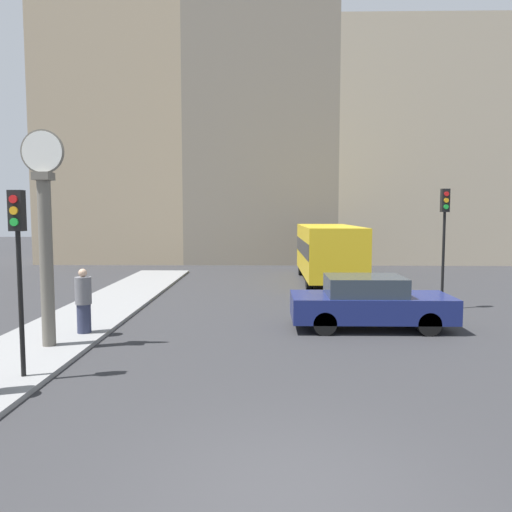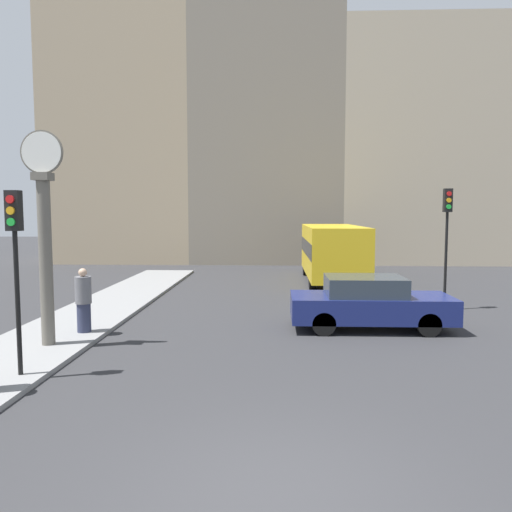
% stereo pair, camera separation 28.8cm
% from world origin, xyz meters
% --- Properties ---
extents(ground_plane, '(120.00, 120.00, 0.00)m').
position_xyz_m(ground_plane, '(0.00, 0.00, 0.00)').
color(ground_plane, '#2D2D30').
extents(sidewalk_corner, '(2.58, 23.17, 0.11)m').
position_xyz_m(sidewalk_corner, '(-5.77, 9.59, 0.05)').
color(sidewalk_corner, gray).
rests_on(sidewalk_corner, ground_plane).
extents(building_row, '(29.39, 5.00, 17.66)m').
position_xyz_m(building_row, '(-0.38, 27.28, 8.20)').
color(building_row, tan).
rests_on(building_row, ground_plane).
extents(sedan_car, '(4.39, 1.83, 1.47)m').
position_xyz_m(sedan_car, '(2.55, 8.29, 0.73)').
color(sedan_car, navy).
rests_on(sedan_car, ground_plane).
extents(bus_distant, '(2.47, 7.64, 2.60)m').
position_xyz_m(bus_distant, '(2.59, 17.81, 1.50)').
color(bus_distant, gold).
rests_on(bus_distant, ground_plane).
extents(traffic_light_near, '(0.26, 0.24, 3.53)m').
position_xyz_m(traffic_light_near, '(-4.95, 3.75, 2.65)').
color(traffic_light_near, black).
rests_on(traffic_light_near, sidewalk_corner).
extents(traffic_light_far, '(0.26, 0.24, 4.00)m').
position_xyz_m(traffic_light_far, '(5.54, 11.06, 2.85)').
color(traffic_light_far, black).
rests_on(traffic_light_far, ground_plane).
extents(street_clock, '(1.00, 0.39, 5.00)m').
position_xyz_m(street_clock, '(-5.42, 5.95, 2.64)').
color(street_clock, '#666056').
rests_on(street_clock, sidewalk_corner).
extents(pedestrian_grey_jacket, '(0.41, 0.41, 1.67)m').
position_xyz_m(pedestrian_grey_jacket, '(-5.05, 7.20, 0.93)').
color(pedestrian_grey_jacket, '#2D334C').
rests_on(pedestrian_grey_jacket, sidewalk_corner).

